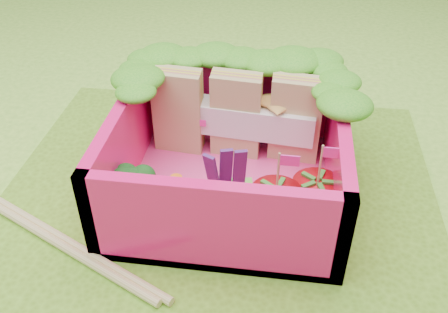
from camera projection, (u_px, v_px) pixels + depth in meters
name	position (u px, v px, depth m)	size (l,w,h in m)	color
ground	(215.00, 214.00, 2.92)	(14.00, 14.00, 0.00)	#72B834
placemat	(215.00, 212.00, 2.91)	(2.60, 2.60, 0.03)	#5F9221
bento_floor	(229.00, 186.00, 3.03)	(1.30, 1.30, 0.05)	#F43E8F
bento_box	(229.00, 153.00, 2.88)	(1.30, 1.30, 0.55)	#FE156E
lettuce_ruffle	(239.00, 66.00, 3.05)	(1.43, 0.77, 0.11)	#218818
sandwich_stack	(237.00, 115.00, 3.13)	(1.06, 0.26, 0.55)	tan
broccoli	(137.00, 186.00, 2.74)	(0.32, 0.32, 0.24)	#73A851
carrot_sticks	(173.00, 198.00, 2.72)	(0.11, 0.11, 0.26)	orange
purple_wedges	(226.00, 175.00, 2.78)	(0.21, 0.12, 0.38)	#41195A
strawberry_left	(275.00, 210.00, 2.62)	(0.27, 0.27, 0.51)	red
strawberry_right	(315.00, 201.00, 2.68)	(0.27, 0.27, 0.51)	red
snap_peas	(277.00, 205.00, 2.82)	(0.84, 0.55, 0.05)	#61BE3C
chopsticks	(21.00, 217.00, 2.82)	(1.97, 0.98, 0.05)	tan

